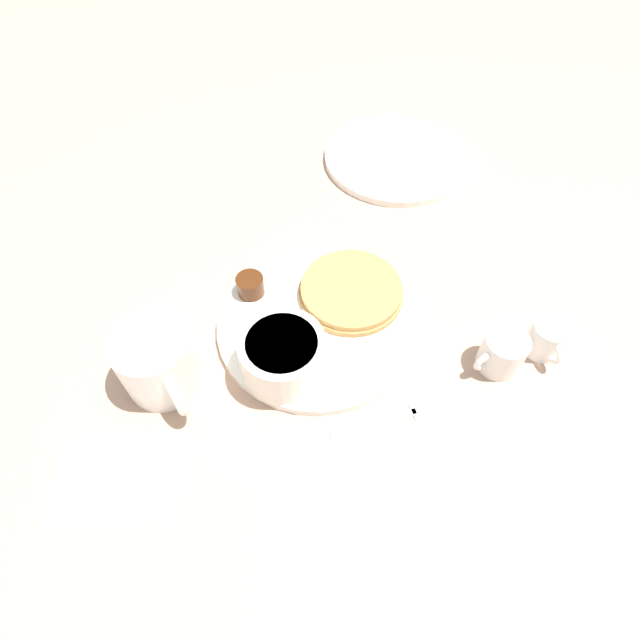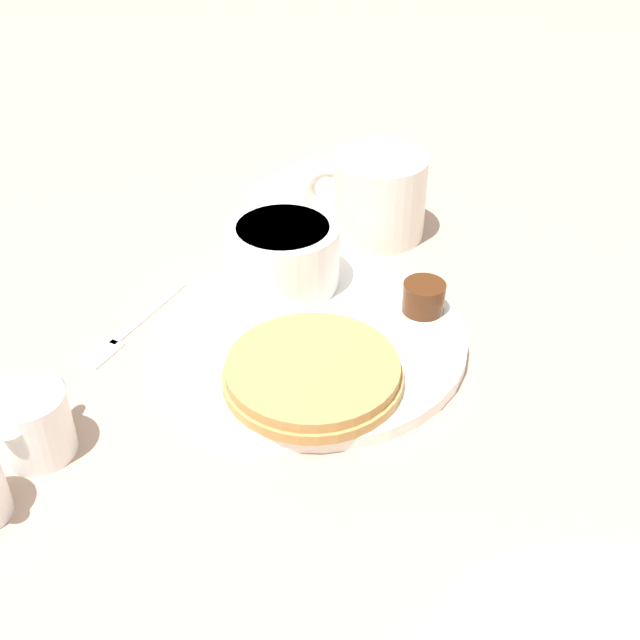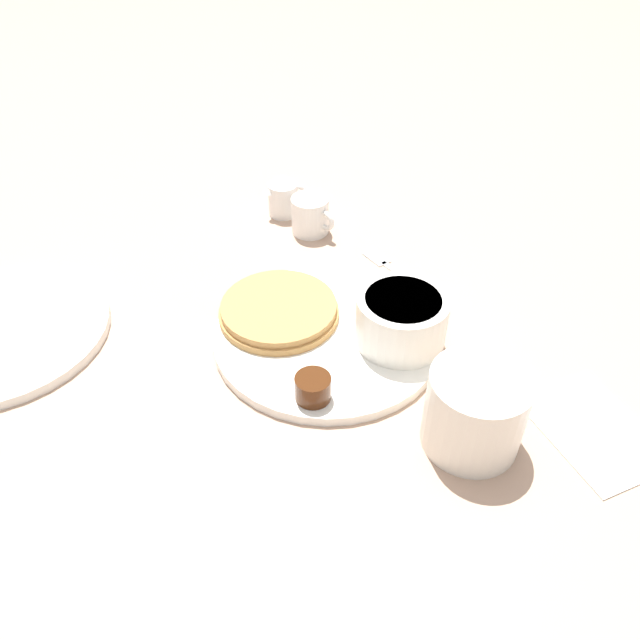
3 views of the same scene
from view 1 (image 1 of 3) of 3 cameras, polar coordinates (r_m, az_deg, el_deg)
The scene contains 12 objects.
ground_plane at distance 0.67m, azimuth -0.37°, elevation -0.69°, with size 4.00×4.00×0.00m, color tan.
plate at distance 0.66m, azimuth -0.37°, elevation -0.39°, with size 0.26×0.26×0.01m.
pancake_stack at distance 0.68m, azimuth 3.57°, elevation 3.35°, with size 0.14×0.14×0.02m.
bowl at distance 0.59m, azimuth -4.28°, elevation -3.99°, with size 0.10×0.10×0.06m.
syrup_cup at distance 0.69m, azimuth -7.97°, elevation 3.94°, with size 0.04×0.04×0.03m.
butter_ramekin at distance 0.61m, azimuth -6.29°, elevation -5.39°, with size 0.04×0.04×0.04m.
coffee_mug at distance 0.62m, azimuth -17.88°, elevation -4.57°, with size 0.10×0.12×0.09m.
creamer_pitcher_near at distance 0.65m, azimuth 20.09°, elevation -3.51°, with size 0.07×0.05×0.05m.
creamer_pitcher_far at distance 0.69m, azimuth 24.44°, elevation -1.97°, with size 0.04×0.07×0.05m.
fork at distance 0.61m, azimuth 9.21°, elevation -10.63°, with size 0.14×0.05×0.00m.
napkin at distance 0.62m, azimuth -22.33°, elevation -16.29°, with size 0.14×0.10×0.00m.
far_plate at distance 0.93m, azimuth 8.66°, elevation 17.86°, with size 0.25×0.25×0.01m.
Camera 1 is at (0.01, 0.39, 0.55)m, focal length 28.00 mm.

